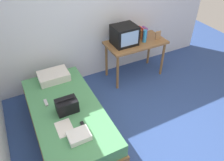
# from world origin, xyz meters

# --- Properties ---
(ground_plane) EXTENTS (8.00, 8.00, 0.00)m
(ground_plane) POSITION_xyz_m (0.00, 0.00, 0.00)
(ground_plane) COLOR #2D4784
(wall_back) EXTENTS (5.20, 0.10, 2.60)m
(wall_back) POSITION_xyz_m (0.00, 2.00, 1.30)
(wall_back) COLOR silver
(wall_back) RESTS_ON ground
(bed) EXTENTS (1.00, 2.00, 0.48)m
(bed) POSITION_xyz_m (-1.04, 0.73, 0.24)
(bed) COLOR olive
(bed) RESTS_ON ground
(desk) EXTENTS (1.16, 0.60, 0.78)m
(desk) POSITION_xyz_m (0.65, 1.54, 0.68)
(desk) COLOR olive
(desk) RESTS_ON ground
(tv) EXTENTS (0.44, 0.39, 0.36)m
(tv) POSITION_xyz_m (0.40, 1.57, 0.96)
(tv) COLOR black
(tv) RESTS_ON desk
(water_bottle) EXTENTS (0.07, 0.07, 0.24)m
(water_bottle) POSITION_xyz_m (0.79, 1.46, 0.90)
(water_bottle) COLOR #3399DB
(water_bottle) RESTS_ON desk
(book_row) EXTENTS (0.14, 0.17, 0.22)m
(book_row) POSITION_xyz_m (0.84, 1.63, 0.88)
(book_row) COLOR #CC7233
(book_row) RESTS_ON desk
(picture_frame) EXTENTS (0.11, 0.02, 0.16)m
(picture_frame) POSITION_xyz_m (1.08, 1.44, 0.86)
(picture_frame) COLOR #9E754C
(picture_frame) RESTS_ON desk
(pillow) EXTENTS (0.50, 0.35, 0.13)m
(pillow) POSITION_xyz_m (-1.01, 1.49, 0.55)
(pillow) COLOR silver
(pillow) RESTS_ON bed
(handbag) EXTENTS (0.30, 0.20, 0.23)m
(handbag) POSITION_xyz_m (-1.03, 0.67, 0.58)
(handbag) COLOR black
(handbag) RESTS_ON bed
(magazine) EXTENTS (0.21, 0.29, 0.01)m
(magazine) POSITION_xyz_m (-1.17, 0.38, 0.48)
(magazine) COLOR white
(magazine) RESTS_ON bed
(remote_dark) EXTENTS (0.04, 0.16, 0.02)m
(remote_dark) POSITION_xyz_m (-0.94, 0.29, 0.49)
(remote_dark) COLOR black
(remote_dark) RESTS_ON bed
(remote_silver) EXTENTS (0.04, 0.14, 0.02)m
(remote_silver) POSITION_xyz_m (-1.27, 0.97, 0.49)
(remote_silver) COLOR #B7B7BC
(remote_silver) RESTS_ON bed
(folded_towel) EXTENTS (0.28, 0.22, 0.08)m
(folded_towel) POSITION_xyz_m (-1.05, 0.15, 0.52)
(folded_towel) COLOR white
(folded_towel) RESTS_ON bed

